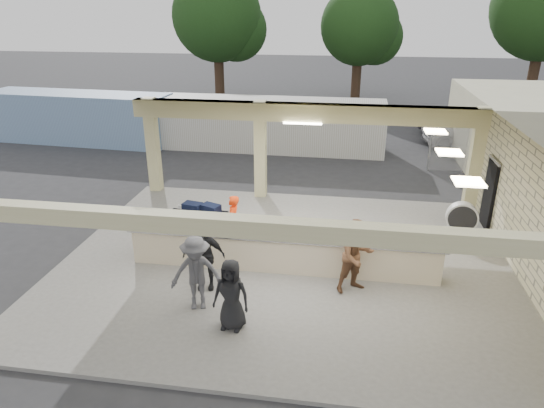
% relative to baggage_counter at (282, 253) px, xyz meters
% --- Properties ---
extents(ground, '(120.00, 120.00, 0.00)m').
position_rel_baggage_counter_xyz_m(ground, '(0.00, 0.50, -0.59)').
color(ground, '#2A2A2D').
rests_on(ground, ground).
extents(pavilion, '(12.01, 10.00, 3.55)m').
position_rel_baggage_counter_xyz_m(pavilion, '(0.21, 1.16, 0.76)').
color(pavilion, slate).
rests_on(pavilion, ground).
extents(baggage_counter, '(8.20, 0.58, 0.98)m').
position_rel_baggage_counter_xyz_m(baggage_counter, '(0.00, 0.00, 0.00)').
color(baggage_counter, beige).
rests_on(baggage_counter, pavilion).
extents(luggage_cart, '(2.49, 1.86, 1.30)m').
position_rel_baggage_counter_xyz_m(luggage_cart, '(-2.56, 1.02, 0.21)').
color(luggage_cart, white).
rests_on(luggage_cart, pavilion).
extents(drum_fan, '(0.96, 0.52, 1.03)m').
position_rel_baggage_counter_xyz_m(drum_fan, '(5.05, 2.92, 0.06)').
color(drum_fan, white).
rests_on(drum_fan, pavilion).
extents(baggage_handler, '(0.34, 0.59, 1.59)m').
position_rel_baggage_counter_xyz_m(baggage_handler, '(-1.54, 1.03, 0.31)').
color(baggage_handler, '#FF390D').
rests_on(baggage_handler, pavilion).
extents(passenger_a, '(0.98, 0.82, 1.86)m').
position_rel_baggage_counter_xyz_m(passenger_a, '(1.88, -0.71, 0.44)').
color(passenger_a, brown).
rests_on(passenger_a, pavilion).
extents(passenger_b, '(1.07, 0.54, 1.73)m').
position_rel_baggage_counter_xyz_m(passenger_b, '(-1.75, -1.16, 0.38)').
color(passenger_b, black).
rests_on(passenger_b, pavilion).
extents(passenger_c, '(1.22, 0.68, 1.79)m').
position_rel_baggage_counter_xyz_m(passenger_c, '(-1.68, -2.01, 0.41)').
color(passenger_c, '#4C4C51').
rests_on(passenger_c, pavilion).
extents(passenger_d, '(0.82, 0.41, 1.61)m').
position_rel_baggage_counter_xyz_m(passenger_d, '(-0.74, -2.61, 0.32)').
color(passenger_d, black).
rests_on(passenger_d, pavilion).
extents(car_white_a, '(5.25, 2.79, 1.45)m').
position_rel_baggage_counter_xyz_m(car_white_a, '(7.91, 13.62, 0.14)').
color(car_white_a, silver).
rests_on(car_white_a, ground).
extents(car_dark, '(4.58, 3.90, 1.50)m').
position_rel_baggage_counter_xyz_m(car_dark, '(7.63, 15.50, 0.16)').
color(car_dark, black).
rests_on(car_dark, ground).
extents(container_white, '(11.21, 2.40, 2.42)m').
position_rel_baggage_counter_xyz_m(container_white, '(-2.31, 11.79, 0.62)').
color(container_white, silver).
rests_on(container_white, ground).
extents(container_blue, '(9.69, 2.92, 2.49)m').
position_rel_baggage_counter_xyz_m(container_blue, '(-12.12, 11.71, 0.66)').
color(container_blue, '#7498BA').
rests_on(container_blue, ground).
extents(tree_left, '(6.60, 6.30, 9.00)m').
position_rel_baggage_counter_xyz_m(tree_left, '(-7.68, 24.66, 5.00)').
color(tree_left, '#382619').
rests_on(tree_left, ground).
extents(tree_mid, '(6.00, 5.60, 8.00)m').
position_rel_baggage_counter_xyz_m(tree_mid, '(2.32, 26.66, 4.38)').
color(tree_mid, '#382619').
rests_on(tree_mid, ground).
extents(adjacent_building, '(6.00, 8.00, 3.20)m').
position_rel_baggage_counter_xyz_m(adjacent_building, '(9.50, 10.50, 1.01)').
color(adjacent_building, beige).
rests_on(adjacent_building, ground).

